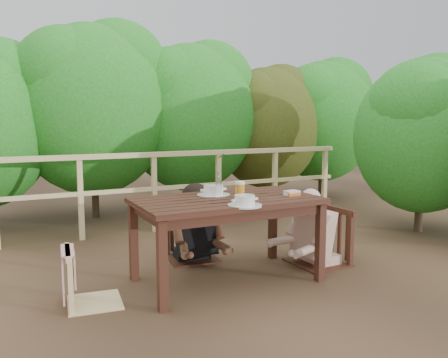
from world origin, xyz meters
name	(u,v)px	position (x,y,z in m)	size (l,w,h in m)	color
ground	(227,280)	(0.00, 0.00, 0.00)	(60.00, 60.00, 0.00)	brown
table	(227,240)	(0.00, 0.00, 0.36)	(1.57, 0.88, 0.73)	#341910
chair_left	(93,250)	(-1.15, 0.00, 0.42)	(0.42, 0.42, 0.84)	#E0C486
chair_far	(192,212)	(-0.03, 0.71, 0.49)	(0.49, 0.49, 0.98)	#341910
chair_right	(319,212)	(1.02, 0.02, 0.52)	(0.52, 0.52, 1.04)	#341910
woman	(191,200)	(-0.03, 0.73, 0.61)	(0.49, 0.60, 1.21)	black
diner_right	(322,201)	(1.05, 0.02, 0.62)	(0.50, 0.62, 1.24)	#DFAC98
railing	(154,192)	(0.00, 2.00, 0.51)	(5.60, 0.10, 1.01)	#E0C486
hedge_row	(153,87)	(0.40, 3.20, 1.90)	(6.60, 1.60, 3.80)	#23731F
soup_near	(245,201)	(-0.01, -0.34, 0.77)	(0.28, 0.28, 0.09)	silver
soup_far	(213,191)	(-0.02, 0.21, 0.78)	(0.30, 0.30, 0.10)	silver
bread_roll	(246,199)	(0.07, -0.22, 0.76)	(0.13, 0.10, 0.07)	#9A5F25
beer_glass	(240,191)	(0.09, -0.07, 0.81)	(0.08, 0.08, 0.16)	orange
bottle	(219,185)	(-0.03, 0.11, 0.84)	(0.05, 0.05, 0.23)	white
butter_tub	(292,194)	(0.59, -0.14, 0.75)	(0.13, 0.10, 0.06)	silver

